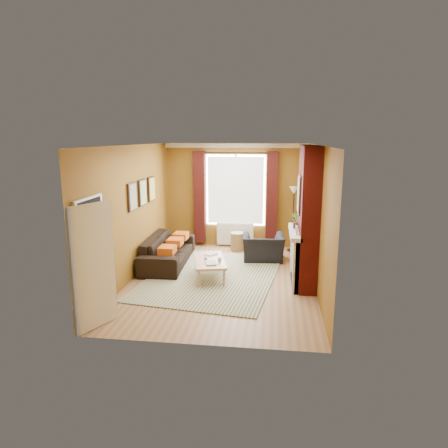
{
  "coord_description": "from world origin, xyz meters",
  "views": [
    {
      "loc": [
        1.05,
        -7.95,
        2.95
      ],
      "look_at": [
        0.0,
        0.25,
        1.15
      ],
      "focal_mm": 32.0,
      "sensor_mm": 36.0,
      "label": 1
    }
  ],
  "objects": [
    {
      "name": "book_a",
      "position": [
        -0.31,
        -0.28,
        0.43
      ],
      "size": [
        0.3,
        0.35,
        0.03
      ],
      "primitive_type": "imported",
      "rotation": [
        0.0,
        0.0,
        0.33
      ],
      "color": "#999999",
      "rests_on": "coffee_table"
    },
    {
      "name": "book_b",
      "position": [
        -0.4,
        0.46,
        0.43
      ],
      "size": [
        0.3,
        0.33,
        0.02
      ],
      "primitive_type": "imported",
      "rotation": [
        0.0,
        0.0,
        -0.49
      ],
      "color": "#999999",
      "rests_on": "coffee_table"
    },
    {
      "name": "coffee_table",
      "position": [
        -0.29,
        0.05,
        0.37
      ],
      "size": [
        0.91,
        1.36,
        0.42
      ],
      "rotation": [
        0.0,
        0.0,
        0.24
      ],
      "color": "tan",
      "rests_on": "ground"
    },
    {
      "name": "ground",
      "position": [
        0.0,
        0.0,
        0.0
      ],
      "size": [
        5.5,
        5.5,
        0.0
      ],
      "primitive_type": "plane",
      "color": "brown",
      "rests_on": "ground"
    },
    {
      "name": "floor_lamp",
      "position": [
        1.54,
        2.4,
        1.35
      ],
      "size": [
        0.26,
        0.26,
        1.71
      ],
      "rotation": [
        0.0,
        0.0,
        -0.04
      ],
      "color": "black",
      "rests_on": "ground"
    },
    {
      "name": "striped_rug",
      "position": [
        -0.24,
        0.14,
        0.01
      ],
      "size": [
        3.07,
        3.92,
        0.02
      ],
      "rotation": [
        0.0,
        0.0,
        -0.14
      ],
      "color": "#33548E",
      "rests_on": "ground"
    },
    {
      "name": "tv_remote",
      "position": [
        -0.38,
        0.09,
        0.43
      ],
      "size": [
        0.09,
        0.16,
        0.02
      ],
      "rotation": [
        0.0,
        0.0,
        0.3
      ],
      "color": "#29292C",
      "rests_on": "coffee_table"
    },
    {
      "name": "sofa",
      "position": [
        -1.42,
        0.9,
        0.34
      ],
      "size": [
        0.98,
        2.33,
        0.67
      ],
      "primitive_type": "imported",
      "rotation": [
        0.0,
        0.0,
        1.61
      ],
      "color": "black",
      "rests_on": "ground"
    },
    {
      "name": "mug",
      "position": [
        -0.05,
        -0.1,
        0.46
      ],
      "size": [
        0.1,
        0.1,
        0.09
      ],
      "primitive_type": "imported",
      "rotation": [
        0.0,
        0.0,
        0.03
      ],
      "color": "#999999",
      "rests_on": "coffee_table"
    },
    {
      "name": "wicker_stool",
      "position": [
        0.11,
        2.27,
        0.24
      ],
      "size": [
        0.41,
        0.41,
        0.48
      ],
      "rotation": [
        0.0,
        0.0,
        -0.08
      ],
      "color": "olive",
      "rests_on": "ground"
    },
    {
      "name": "room_walls",
      "position": [
        0.63,
        0.29,
        1.38
      ],
      "size": [
        3.82,
        5.54,
        2.83
      ],
      "color": "brown",
      "rests_on": "ground"
    },
    {
      "name": "armchair",
      "position": [
        0.8,
        1.47,
        0.32
      ],
      "size": [
        1.05,
        0.94,
        0.64
      ],
      "primitive_type": "imported",
      "rotation": [
        0.0,
        0.0,
        3.22
      ],
      "color": "black",
      "rests_on": "ground"
    }
  ]
}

